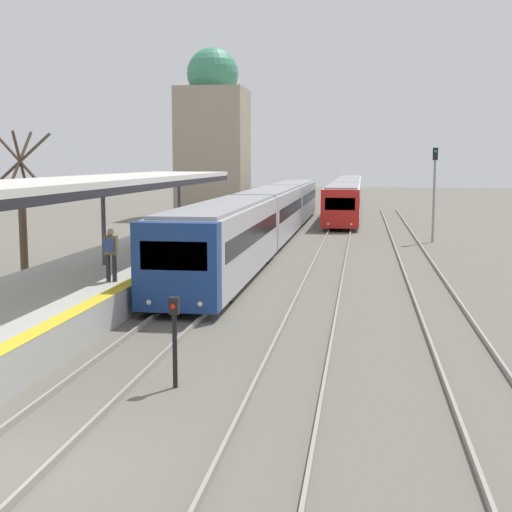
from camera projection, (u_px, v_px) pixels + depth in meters
The scene contains 9 objects.
track_middle_line at pixel (255, 489), 10.11m from camera, with size 1.50×120.00×0.15m.
platform_canopy at pixel (104, 181), 25.46m from camera, with size 4.00×26.90×3.17m.
person_on_platform at pixel (111, 250), 22.10m from camera, with size 0.40×0.40×1.66m.
train_near at pixel (270, 212), 42.08m from camera, with size 2.59×43.63×3.04m.
train_far at pixel (347, 193), 67.39m from camera, with size 2.55×42.13×2.93m.
signal_post_near at pixel (175, 332), 14.73m from camera, with size 0.20×0.21×1.92m.
signal_mast_far at pixel (434, 184), 40.99m from camera, with size 0.28×0.29×5.44m.
distant_domed_building at pixel (213, 138), 59.97m from camera, with size 5.58×5.58×14.03m.
bare_tree_background at pixel (22, 210), 28.81m from camera, with size 2.70×1.69×5.89m.
Camera 1 is at (5.38, -9.47, 4.70)m, focal length 50.00 mm.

